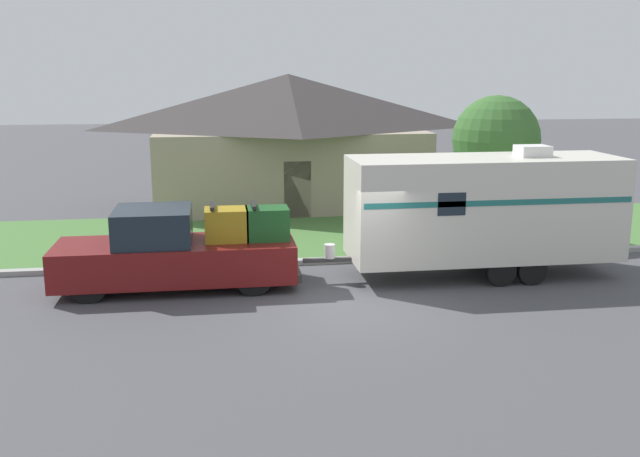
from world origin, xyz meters
name	(u,v)px	position (x,y,z in m)	size (l,w,h in m)	color
ground_plane	(360,305)	(0.00, 0.00, 0.00)	(120.00, 120.00, 0.00)	#47474C
curb_strip	(333,260)	(0.00, 3.75, 0.07)	(80.00, 0.30, 0.14)	#999993
lawn_strip	(315,234)	(0.00, 7.40, 0.01)	(80.00, 7.00, 0.03)	#477538
house_across_street	(289,138)	(-0.27, 13.06, 2.68)	(11.17, 6.54, 5.18)	gray
pickup_truck	(179,252)	(-4.17, 1.98, 0.93)	(5.94, 2.06, 2.09)	black
travel_trailer	(484,208)	(3.67, 1.98, 1.81)	(8.22, 2.31, 3.41)	black
mailbox	(497,218)	(5.07, 4.40, 1.01)	(0.48, 0.20, 1.31)	brown
tree_in_yard	(496,140)	(5.69, 6.34, 3.15)	(2.78, 2.78, 4.55)	brown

